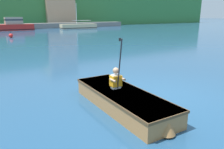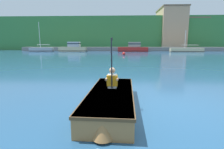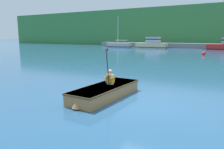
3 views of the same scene
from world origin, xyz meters
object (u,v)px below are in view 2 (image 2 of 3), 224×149
moored_boat_dock_west_end (186,50)px  moored_boat_dock_center_far (42,50)px  moored_boat_dock_west_inner (133,48)px  channel_buoy (124,54)px  moored_boat_dock_center_near (73,48)px  person_paddler (112,79)px  rowboat_foreground (111,99)px

moored_boat_dock_west_end → moored_boat_dock_center_far: (-30.65, 0.25, 0.04)m
moored_boat_dock_west_inner → channel_buoy: (-2.27, -12.14, -0.53)m
moored_boat_dock_center_near → channel_buoy: (10.76, -11.98, -0.57)m
person_paddler → rowboat_foreground: bearing=-92.3°
rowboat_foreground → moored_boat_dock_west_end: bearing=67.0°
moored_boat_dock_west_inner → moored_boat_dock_center_far: (-19.79, -0.83, -0.33)m
moored_boat_dock_center_near → rowboat_foreground: size_ratio=1.68×
moored_boat_dock_west_end → channel_buoy: (-13.13, -11.06, -0.16)m
rowboat_foreground → channel_buoy: 21.71m
moored_boat_dock_west_end → channel_buoy: size_ratio=9.23×
moored_boat_dock_west_inner → moored_boat_dock_center_near: bearing=-179.3°
moored_boat_dock_west_end → moored_boat_dock_center_near: 23.91m
moored_boat_dock_west_inner → person_paddler: bearing=-95.2°
moored_boat_dock_center_far → person_paddler: 36.68m
moored_boat_dock_west_inner → channel_buoy: size_ratio=8.97×
moored_boat_dock_center_far → rowboat_foreground: 37.00m
rowboat_foreground → channel_buoy: channel_buoy is taller
moored_boat_dock_center_near → moored_boat_dock_center_far: size_ratio=0.96×
moored_boat_dock_center_near → person_paddler: moored_boat_dock_center_near is taller
moored_boat_dock_west_inner → moored_boat_dock_center_far: 19.81m
moored_boat_dock_center_near → moored_boat_dock_center_far: 6.80m
moored_boat_dock_west_end → moored_boat_dock_west_inner: (-10.86, 1.08, 0.37)m
moored_boat_dock_center_far → person_paddler: bearing=-62.9°
moored_boat_dock_center_near → rowboat_foreground: 35.12m
moored_boat_dock_west_end → moored_boat_dock_center_near: bearing=177.8°
person_paddler → channel_buoy: size_ratio=1.91×
moored_boat_dock_center_far → channel_buoy: size_ratio=8.57×
moored_boat_dock_west_end → moored_boat_dock_center_near: moored_boat_dock_west_end is taller
moored_boat_dock_center_far → person_paddler: size_ratio=4.50×
moored_boat_dock_center_near → person_paddler: (9.97, -33.30, -0.08)m
channel_buoy → person_paddler: bearing=-92.1°
moored_boat_dock_west_end → rowboat_foreground: size_ratio=1.89×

